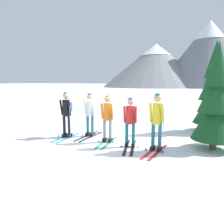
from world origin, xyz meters
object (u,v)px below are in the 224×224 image
Objects in this scene: pine_tree_mid at (214,91)px; skier_in_red at (130,120)px; skier_in_white at (90,113)px; skier_in_yellow at (157,118)px; skier_in_black at (66,112)px; pine_tree_near at (216,101)px; skier_in_orange at (107,117)px.

skier_in_red is at bearing -125.18° from pine_tree_mid.
skier_in_yellow is at bearing -15.11° from skier_in_white.
pine_tree_mid is at bearing 32.64° from skier_in_white.
pine_tree_mid reaches higher than skier_in_white.
skier_in_yellow is (2.84, -0.77, 0.10)m from skier_in_white.
skier_in_black reaches higher than skier_in_white.
pine_tree_near reaches higher than skier_in_yellow.
pine_tree_near is at bearing 29.03° from skier_in_yellow.
skier_in_red is at bearing -4.02° from skier_in_black.
skier_in_black reaches higher than skier_in_orange.
skier_in_orange is at bearing 167.19° from skier_in_red.
skier_in_white reaches higher than skier_in_red.
pine_tree_mid reaches higher than skier_in_black.
pine_tree_mid is at bearing 33.07° from skier_in_black.
skier_in_black is 6.25m from pine_tree_mid.
pine_tree_mid is (1.62, 3.63, 0.75)m from skier_in_yellow.
skier_in_black is at bearing -172.69° from pine_tree_near.
skier_in_yellow is at bearing -114.09° from pine_tree_mid.
pine_tree_near is (2.54, 0.86, 0.66)m from skier_in_red.
skier_in_yellow is (0.90, -0.05, 0.14)m from skier_in_red.
skier_in_black is at bearing 176.15° from skier_in_yellow.
skier_in_white is at bearing 35.60° from skier_in_black.
pine_tree_mid is at bearing 90.41° from pine_tree_near.
pine_tree_mid is (3.46, 3.36, 0.86)m from skier_in_orange.
pine_tree_near is (3.48, 0.64, 0.63)m from skier_in_orange.
pine_tree_near is 0.87× the size of pine_tree_mid.
pine_tree_mid is at bearing 44.19° from skier_in_orange.
pine_tree_mid reaches higher than skier_in_yellow.
skier_in_white is at bearing 164.89° from skier_in_yellow.
skier_in_white is 1.03× the size of skier_in_orange.
skier_in_yellow is at bearing -3.34° from skier_in_red.
pine_tree_mid reaches higher than skier_in_red.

